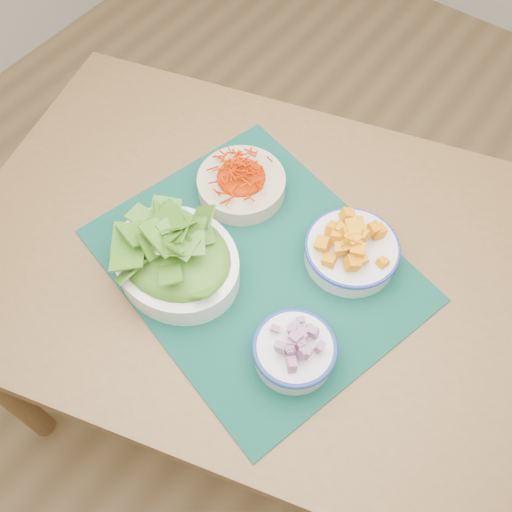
{
  "coord_description": "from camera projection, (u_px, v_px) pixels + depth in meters",
  "views": [
    {
      "loc": [
        0.33,
        -0.53,
        1.71
      ],
      "look_at": [
        -0.0,
        -0.08,
        0.78
      ],
      "focal_mm": 40.0,
      "sensor_mm": 36.0,
      "label": 1
    }
  ],
  "objects": [
    {
      "name": "placemat",
      "position": [
        256.0,
        265.0,
        1.11
      ],
      "size": [
        0.68,
        0.61,
        0.0
      ],
      "primitive_type": "cube",
      "rotation": [
        0.0,
        0.0,
        -0.26
      ],
      "color": "#062D24",
      "rests_on": "table"
    },
    {
      "name": "ground",
      "position": [
        271.0,
        371.0,
        1.78
      ],
      "size": [
        4.0,
        4.0,
        0.0
      ],
      "primitive_type": "plane",
      "color": "#AA8552",
      "rests_on": "ground"
    },
    {
      "name": "carrot_bowl",
      "position": [
        241.0,
        180.0,
        1.17
      ],
      "size": [
        0.23,
        0.23,
        0.07
      ],
      "rotation": [
        0.0,
        0.0,
        -0.3
      ],
      "color": "beige",
      "rests_on": "placemat"
    },
    {
      "name": "lettuce_bowl",
      "position": [
        175.0,
        255.0,
        1.05
      ],
      "size": [
        0.28,
        0.24,
        0.12
      ],
      "rotation": [
        0.0,
        0.0,
        -0.11
      ],
      "color": "white",
      "rests_on": "placemat"
    },
    {
      "name": "table",
      "position": [
        267.0,
        279.0,
        1.21
      ],
      "size": [
        1.42,
        1.13,
        0.75
      ],
      "rotation": [
        0.0,
        0.0,
        0.27
      ],
      "color": "brown",
      "rests_on": "ground"
    },
    {
      "name": "squash_bowl",
      "position": [
        353.0,
        246.0,
        1.08
      ],
      "size": [
        0.23,
        0.23,
        0.09
      ],
      "rotation": [
        0.0,
        0.0,
        0.35
      ],
      "color": "silver",
      "rests_on": "placemat"
    },
    {
      "name": "onion_bowl",
      "position": [
        295.0,
        349.0,
        0.98
      ],
      "size": [
        0.18,
        0.18,
        0.08
      ],
      "rotation": [
        0.0,
        0.0,
        -0.37
      ],
      "color": "silver",
      "rests_on": "placemat"
    }
  ]
}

